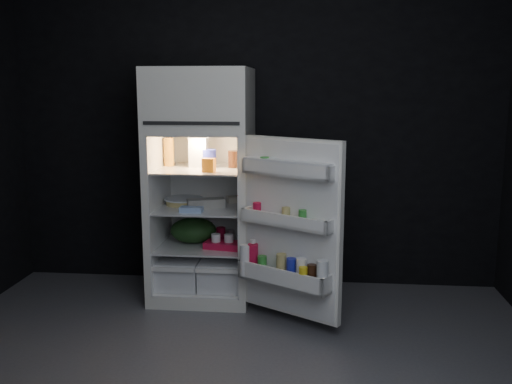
# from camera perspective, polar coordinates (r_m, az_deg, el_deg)

# --- Properties ---
(floor) EXTENTS (4.00, 3.40, 0.00)m
(floor) POSITION_cam_1_polar(r_m,az_deg,el_deg) (3.44, -3.05, -18.07)
(floor) COLOR #58585D
(floor) RESTS_ON ground
(wall_back) EXTENTS (4.00, 0.00, 2.70)m
(wall_back) POSITION_cam_1_polar(r_m,az_deg,el_deg) (4.71, -0.11, 6.97)
(wall_back) COLOR black
(wall_back) RESTS_ON ground
(wall_front) EXTENTS (4.00, 0.00, 2.70)m
(wall_front) POSITION_cam_1_polar(r_m,az_deg,el_deg) (1.39, -14.07, -2.02)
(wall_front) COLOR black
(wall_front) RESTS_ON ground
(refrigerator) EXTENTS (0.76, 0.71, 1.78)m
(refrigerator) POSITION_cam_1_polar(r_m,az_deg,el_deg) (4.44, -5.39, 1.56)
(refrigerator) COLOR white
(refrigerator) RESTS_ON ground
(fridge_door) EXTENTS (0.71, 0.54, 1.22)m
(fridge_door) POSITION_cam_1_polar(r_m,az_deg,el_deg) (3.85, 3.33, -3.99)
(fridge_door) COLOR white
(fridge_door) RESTS_ON ground
(milk_jug) EXTENTS (0.14, 0.14, 0.24)m
(milk_jug) POSITION_cam_1_polar(r_m,az_deg,el_deg) (4.46, -5.77, 4.07)
(milk_jug) COLOR white
(milk_jug) RESTS_ON refrigerator
(mayo_jar) EXTENTS (0.12, 0.12, 0.14)m
(mayo_jar) POSITION_cam_1_polar(r_m,az_deg,el_deg) (4.40, -4.70, 3.35)
(mayo_jar) COLOR #1D26A0
(mayo_jar) RESTS_ON refrigerator
(jam_jar) EXTENTS (0.12, 0.12, 0.13)m
(jam_jar) POSITION_cam_1_polar(r_m,az_deg,el_deg) (4.39, -2.15, 3.30)
(jam_jar) COLOR black
(jam_jar) RESTS_ON refrigerator
(amber_bottle) EXTENTS (0.10, 0.10, 0.22)m
(amber_bottle) POSITION_cam_1_polar(r_m,az_deg,el_deg) (4.53, -8.71, 3.98)
(amber_bottle) COLOR orange
(amber_bottle) RESTS_ON refrigerator
(small_carton) EXTENTS (0.10, 0.08, 0.10)m
(small_carton) POSITION_cam_1_polar(r_m,az_deg,el_deg) (4.18, -4.74, 2.69)
(small_carton) COLOR orange
(small_carton) RESTS_ON refrigerator
(egg_carton) EXTENTS (0.30, 0.20, 0.07)m
(egg_carton) POSITION_cam_1_polar(r_m,az_deg,el_deg) (4.38, -5.03, -1.14)
(egg_carton) COLOR gray
(egg_carton) RESTS_ON refrigerator
(pie) EXTENTS (0.31, 0.31, 0.04)m
(pie) POSITION_cam_1_polar(r_m,az_deg,el_deg) (4.53, -7.23, -0.98)
(pie) COLOR tan
(pie) RESTS_ON refrigerator
(flat_package) EXTENTS (0.17, 0.09, 0.04)m
(flat_package) POSITION_cam_1_polar(r_m,az_deg,el_deg) (4.24, -6.49, -1.75)
(flat_package) COLOR #8FAFDD
(flat_package) RESTS_ON refrigerator
(wrapped_pkg) EXTENTS (0.14, 0.13, 0.05)m
(wrapped_pkg) POSITION_cam_1_polar(r_m,az_deg,el_deg) (4.57, -2.20, -0.75)
(wrapped_pkg) COLOR beige
(wrapped_pkg) RESTS_ON refrigerator
(produce_bag) EXTENTS (0.45, 0.42, 0.20)m
(produce_bag) POSITION_cam_1_polar(r_m,az_deg,el_deg) (4.53, -6.28, -3.82)
(produce_bag) COLOR #193815
(produce_bag) RESTS_ON refrigerator
(yogurt_tray) EXTENTS (0.31, 0.20, 0.05)m
(yogurt_tray) POSITION_cam_1_polar(r_m,az_deg,el_deg) (4.37, -3.25, -5.31)
(yogurt_tray) COLOR #BF1035
(yogurt_tray) RESTS_ON refrigerator
(small_can_red) EXTENTS (0.10, 0.10, 0.09)m
(small_can_red) POSITION_cam_1_polar(r_m,az_deg,el_deg) (4.65, -3.53, -4.10)
(small_can_red) COLOR #BF1035
(small_can_red) RESTS_ON refrigerator
(small_can_silver) EXTENTS (0.07, 0.07, 0.09)m
(small_can_silver) POSITION_cam_1_polar(r_m,az_deg,el_deg) (4.56, -2.58, -4.39)
(small_can_silver) COLOR white
(small_can_silver) RESTS_ON refrigerator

